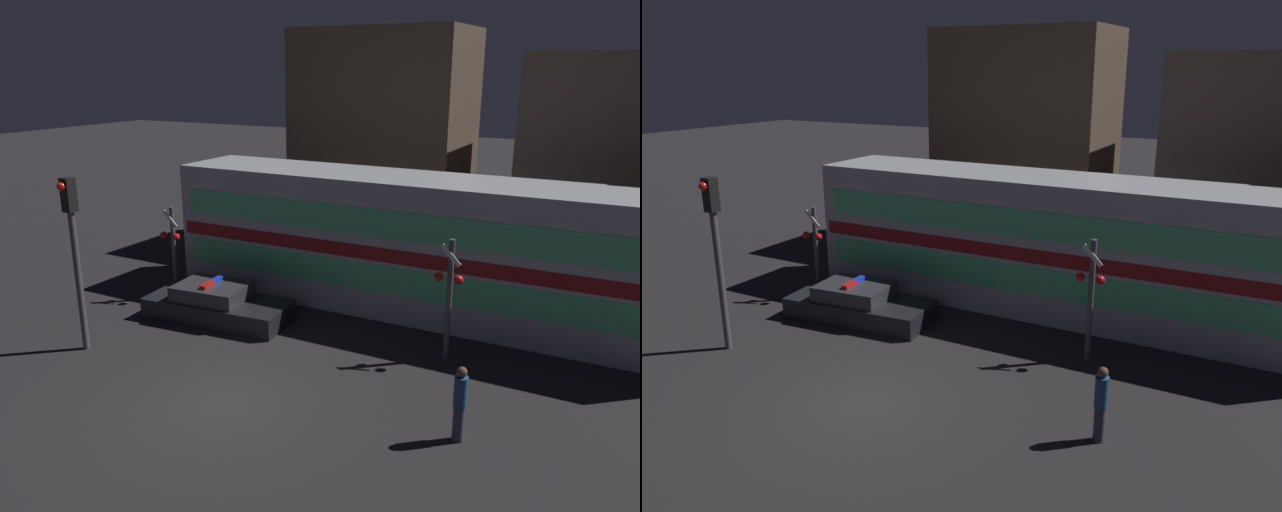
{
  "view_description": "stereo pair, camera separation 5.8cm",
  "coord_description": "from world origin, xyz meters",
  "views": [
    {
      "loc": [
        8.08,
        -10.27,
        7.53
      ],
      "look_at": [
        -0.62,
        5.95,
        1.93
      ],
      "focal_mm": 35.0,
      "sensor_mm": 36.0,
      "label": 1
    },
    {
      "loc": [
        8.14,
        -10.24,
        7.53
      ],
      "look_at": [
        -0.62,
        5.95,
        1.93
      ],
      "focal_mm": 35.0,
      "sensor_mm": 36.0,
      "label": 2
    }
  ],
  "objects": [
    {
      "name": "ground_plane",
      "position": [
        0.0,
        0.0,
        0.0
      ],
      "size": [
        120.0,
        120.0,
        0.0
      ],
      "primitive_type": "plane",
      "color": "#262326"
    },
    {
      "name": "train",
      "position": [
        1.98,
        7.78,
        2.15
      ],
      "size": [
        16.54,
        2.99,
        4.29
      ],
      "color": "#B7BABF",
      "rests_on": "ground_plane"
    },
    {
      "name": "police_car",
      "position": [
        -3.27,
        4.13,
        0.46
      ],
      "size": [
        4.63,
        2.26,
        1.24
      ],
      "rotation": [
        0.0,
        0.0,
        0.09
      ],
      "color": "black",
      "rests_on": "ground_plane"
    },
    {
      "name": "pedestrian",
      "position": [
        5.23,
        1.16,
        0.87
      ],
      "size": [
        0.29,
        0.29,
        1.7
      ],
      "color": "#3F384C",
      "rests_on": "ground_plane"
    },
    {
      "name": "crossing_signal_near",
      "position": [
        3.85,
        4.71,
        1.87
      ],
      "size": [
        0.77,
        0.34,
        3.33
      ],
      "color": "#4C4C51",
      "rests_on": "ground_plane"
    },
    {
      "name": "crossing_signal_far",
      "position": [
        -5.62,
        4.94,
        1.77
      ],
      "size": [
        0.77,
        0.34,
        3.14
      ],
      "color": "#4C4C51",
      "rests_on": "ground_plane"
    },
    {
      "name": "traffic_light_corner",
      "position": [
        -5.17,
        0.64,
        2.96
      ],
      "size": [
        0.3,
        0.46,
        4.8
      ],
      "color": "#4C4C51",
      "rests_on": "ground_plane"
    },
    {
      "name": "building_left",
      "position": [
        -2.29,
        14.83,
        4.53
      ],
      "size": [
        7.0,
        4.56,
        9.06
      ],
      "color": "brown",
      "rests_on": "ground_plane"
    },
    {
      "name": "building_center",
      "position": [
        6.7,
        15.47,
        4.03
      ],
      "size": [
        6.2,
        5.41,
        8.06
      ],
      "color": "brown",
      "rests_on": "ground_plane"
    }
  ]
}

